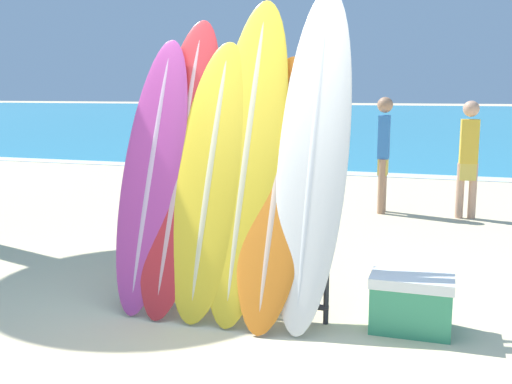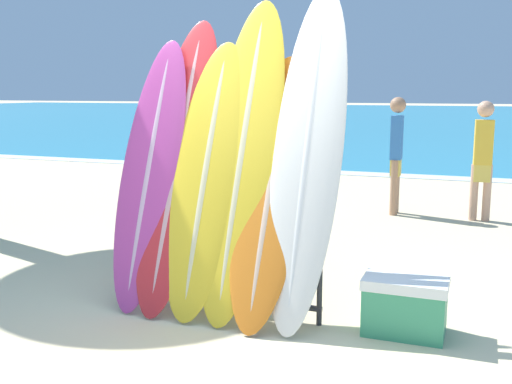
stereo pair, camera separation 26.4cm
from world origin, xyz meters
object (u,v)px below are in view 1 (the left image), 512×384
Objects in this scene: surfboard_rack at (224,258)px; surfboard_slot_0 at (152,172)px; surfboard_slot_4 at (277,187)px; cooler_box at (411,302)px; surfboard_slot_5 at (313,153)px; person_mid_beach at (384,150)px; surfboard_slot_1 at (181,161)px; surfboard_slot_2 at (211,176)px; surfboard_slot_3 at (247,155)px; person_near_water at (468,155)px.

surfboard_slot_0 is at bearing 172.88° from surfboard_rack.
surfboard_slot_4 reaches higher than surfboard_rack.
surfboard_rack reaches higher than cooler_box.
surfboard_rack is 0.83× the size of surfboard_slot_4.
surfboard_slot_5 is (1.28, 0.07, 0.18)m from surfboard_slot_0.
surfboard_slot_4 reaches higher than person_mid_beach.
surfboard_rack is 1.41m from cooler_box.
surfboard_slot_1 reaches higher than person_mid_beach.
surfboard_slot_2 is (-0.13, 0.08, 0.61)m from surfboard_rack.
person_near_water is at bearing 67.20° from surfboard_slot_3.
surfboard_slot_5 is 4.13m from person_mid_beach.
surfboard_slot_5 reaches higher than surfboard_slot_2.
surfboard_slot_5 is at bearing -0.91° from surfboard_slot_3.
surfboard_slot_4 is at bearing -115.71° from person_near_water.
surfboard_slot_0 is at bearing -127.27° from person_near_water.
surfboard_slot_3 is 4.16m from person_mid_beach.
surfboard_slot_1 is 1.16× the size of surfboard_slot_4.
surfboard_slot_3 reaches higher than surfboard_slot_4.
surfboard_rack is 0.63m from surfboard_slot_2.
surfboard_slot_4 is (0.52, -0.00, -0.06)m from surfboard_slot_2.
surfboard_rack is 0.66× the size of surfboard_slot_5.
cooler_box is (1.80, -0.05, -0.93)m from surfboard_slot_1.
person_mid_beach is at bearing 88.80° from surfboard_slot_5.
cooler_box is (1.25, -0.07, -1.00)m from surfboard_slot_3.
surfboard_slot_3 reaches higher than cooler_box.
surfboard_slot_0 reaches higher than person_near_water.
surfboard_slot_2 is 1.30× the size of person_mid_beach.
surfboard_slot_2 is 0.81m from surfboard_slot_5.
person_near_water is at bearing 66.35° from surfboard_rack.
surfboard_slot_5 is at bearing 177.76° from person_mid_beach.
surfboard_slot_1 is 4.28m from person_mid_beach.
surfboard_slot_2 reaches higher than surfboard_rack.
surfboard_slot_1 is at bearing -125.30° from person_near_water.
cooler_box is (0.74, -0.06, -1.03)m from surfboard_slot_5.
surfboard_slot_4 is at bearing 10.40° from surfboard_rack.
surfboard_slot_3 is at bearing -119.20° from person_near_water.
surfboard_slot_1 reaches higher than surfboard_slot_0.
cooler_box is at bearing -3.28° from surfboard_slot_3.
surfboard_slot_2 is at bearing -0.29° from surfboard_slot_0.
surfboard_rack is 0.89m from surfboard_slot_0.
surfboard_slot_4 reaches higher than cooler_box.
surfboard_slot_1 reaches higher than person_near_water.
surfboard_slot_4 is 4.39m from person_near_water.
cooler_box is at bearing 0.19° from surfboard_slot_2.
person_mid_beach is (0.09, 4.11, -0.37)m from surfboard_slot_5.
surfboard_slot_0 is 0.50m from surfboard_slot_2.
surfboard_slot_3 reaches higher than surfboard_slot_0.
surfboard_slot_1 is 2.02m from cooler_box.
surfboard_slot_3 is (0.76, 0.07, 0.15)m from surfboard_slot_0.
surfboard_slot_0 reaches higher than surfboard_slot_2.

